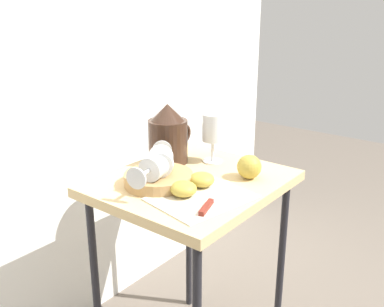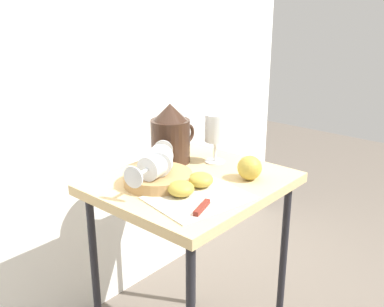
% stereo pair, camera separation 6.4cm
% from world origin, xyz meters
% --- Properties ---
extents(curtain_drape, '(2.40, 0.03, 2.01)m').
position_xyz_m(curtain_drape, '(0.00, 0.49, 1.01)').
color(curtain_drape, white).
rests_on(curtain_drape, ground_plane).
extents(table, '(0.55, 0.48, 0.68)m').
position_xyz_m(table, '(0.00, 0.00, 0.61)').
color(table, tan).
rests_on(table, ground_plane).
extents(linen_napkin, '(0.29, 0.25, 0.00)m').
position_xyz_m(linen_napkin, '(-0.10, -0.11, 0.68)').
color(linen_napkin, beige).
rests_on(linen_napkin, table).
extents(basket_tray, '(0.20, 0.20, 0.03)m').
position_xyz_m(basket_tray, '(-0.10, 0.05, 0.70)').
color(basket_tray, '#AD8451').
rests_on(basket_tray, table).
extents(pitcher, '(0.18, 0.13, 0.20)m').
position_xyz_m(pitcher, '(0.07, 0.15, 0.76)').
color(pitcher, '#382319').
rests_on(pitcher, table).
extents(wine_glass_upright, '(0.07, 0.07, 0.16)m').
position_xyz_m(wine_glass_upright, '(0.16, 0.04, 0.79)').
color(wine_glass_upright, silver).
rests_on(wine_glass_upright, table).
extents(wine_glass_tipped_near, '(0.15, 0.14, 0.07)m').
position_xyz_m(wine_glass_tipped_near, '(-0.09, 0.05, 0.75)').
color(wine_glass_tipped_near, silver).
rests_on(wine_glass_tipped_near, basket_tray).
extents(wine_glass_tipped_far, '(0.15, 0.09, 0.07)m').
position_xyz_m(wine_glass_tipped_far, '(-0.13, 0.03, 0.75)').
color(wine_glass_tipped_far, silver).
rests_on(wine_glass_tipped_far, basket_tray).
extents(apple_half_left, '(0.07, 0.07, 0.04)m').
position_xyz_m(apple_half_left, '(-0.12, -0.06, 0.70)').
color(apple_half_left, '#B29938').
rests_on(apple_half_left, linen_napkin).
extents(apple_half_right, '(0.07, 0.07, 0.04)m').
position_xyz_m(apple_half_right, '(-0.03, -0.06, 0.70)').
color(apple_half_right, '#B29938').
rests_on(apple_half_right, linen_napkin).
extents(apple_whole, '(0.07, 0.07, 0.07)m').
position_xyz_m(apple_whole, '(0.11, -0.13, 0.72)').
color(apple_whole, '#B29938').
rests_on(apple_whole, table).
extents(knife, '(0.23, 0.09, 0.01)m').
position_xyz_m(knife, '(-0.11, -0.15, 0.69)').
color(knife, silver).
rests_on(knife, linen_napkin).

